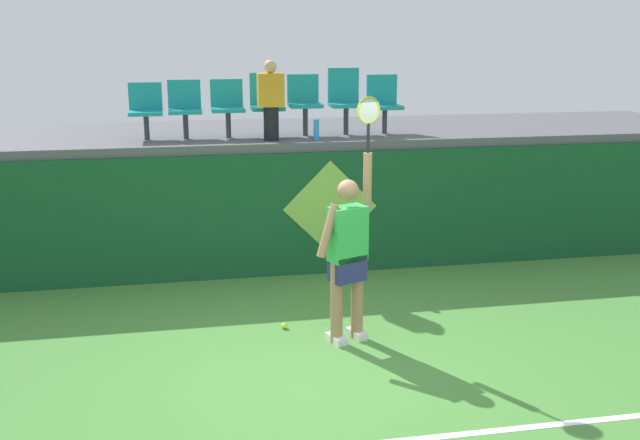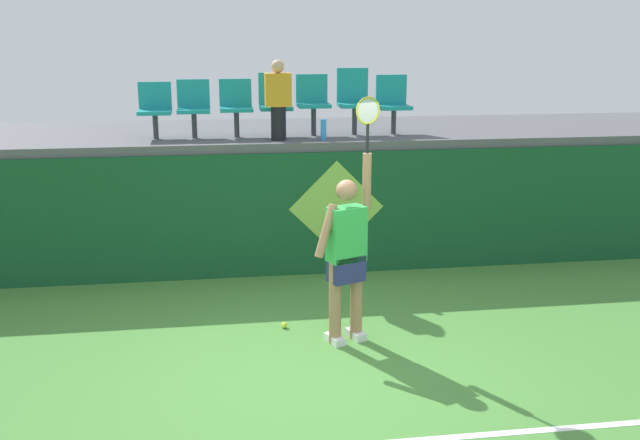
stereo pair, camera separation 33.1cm
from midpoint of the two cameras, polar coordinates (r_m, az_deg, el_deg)
name	(u,v)px [view 1 (the left image)]	position (r m, az deg, el deg)	size (l,w,h in m)	color
ground_plane	(318,373)	(7.27, -1.46, -11.71)	(40.00, 40.00, 0.00)	#478438
court_back_wall	(275,214)	(9.85, -4.42, 0.43)	(13.66, 0.20, 1.66)	#144C28
spectator_platform	(262,134)	(10.99, -5.32, 6.59)	(13.66, 2.78, 0.12)	#56565B
tennis_player	(348,251)	(7.66, 0.92, -2.44)	(0.72, 0.38, 2.56)	white
tennis_ball	(284,326)	(8.28, -3.93, -8.13)	(0.07, 0.07, 0.07)	#D1E533
water_bottle	(316,130)	(9.88, -1.25, 6.94)	(0.08, 0.08, 0.28)	#338CE5
stadium_chair_0	(146,108)	(10.27, -14.17, 8.35)	(0.44, 0.42, 0.74)	#38383D
stadium_chair_1	(185,106)	(10.25, -11.27, 8.58)	(0.44, 0.42, 0.77)	#38383D
stadium_chair_2	(227,105)	(10.26, -8.06, 8.76)	(0.44, 0.42, 0.77)	#38383D
stadium_chair_3	(267,102)	(10.31, -5.03, 9.05)	(0.44, 0.42, 0.85)	#38383D
stadium_chair_4	(304,101)	(10.37, -2.14, 9.16)	(0.44, 0.42, 0.83)	#38383D
stadium_chair_5	(345,98)	(10.48, 1.01, 9.36)	(0.44, 0.42, 0.91)	#38383D
stadium_chair_6	(384,101)	(10.61, 4.01, 9.09)	(0.44, 0.42, 0.81)	#38383D
spectator_0	(271,99)	(9.86, -4.76, 9.22)	(0.34, 0.20, 1.05)	black
wall_signage_mount	(330,273)	(10.08, -0.18, -4.08)	(1.27, 0.01, 1.55)	#144C28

